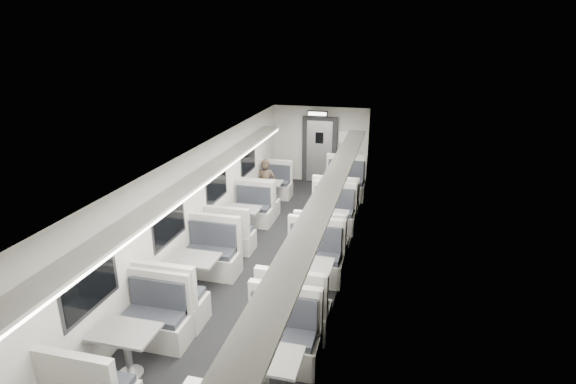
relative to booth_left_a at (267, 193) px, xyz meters
The scene contains 19 objects.
room 3.72m from the booth_left_a, 73.97° to the right, with size 3.24×12.24×2.64m.
booth_left_a is the anchor object (origin of this frame).
booth_left_b 2.04m from the booth_left_a, 90.00° to the right, with size 0.99×2.01×1.08m.
booth_left_c 4.66m from the booth_left_a, 90.00° to the right, with size 1.09×2.21×1.18m.
booth_left_d 6.75m from the booth_left_a, 90.00° to the right, with size 1.04×2.10×1.12m.
booth_right_a 2.02m from the booth_left_a, ahead, with size 1.15×2.33×1.25m.
booth_right_b 2.83m from the booth_left_a, 44.95° to the right, with size 1.08×2.18×1.17m.
booth_right_c 4.85m from the booth_left_a, 65.62° to the right, with size 1.12×2.27×1.21m.
booth_right_d 7.10m from the booth_left_a, 73.63° to the right, with size 1.08×2.20×1.18m.
passenger 0.57m from the booth_left_a, 77.90° to the right, with size 0.53×0.35×1.44m, color black.
window_a 1.11m from the booth_left_a, behind, with size 0.02×1.18×0.84m, color black.
window_b 2.54m from the booth_left_a, 102.07° to the right, with size 0.02×1.18×0.84m, color black.
window_c 4.62m from the booth_left_a, 96.21° to the right, with size 0.02×1.18×0.84m, color black.
window_d 6.77m from the booth_left_a, 94.18° to the right, with size 0.02×1.18×0.84m, color black.
luggage_rack_left 4.10m from the booth_left_a, 93.70° to the right, with size 0.46×10.40×0.09m.
luggage_rack_right 4.67m from the booth_left_a, 59.31° to the right, with size 0.46×10.40×0.09m.
vestibule_door 2.73m from the booth_left_a, 67.80° to the left, with size 1.10×0.13×2.10m.
exit_sign 2.92m from the booth_left_a, 63.00° to the left, with size 0.62×0.12×0.16m.
wall_notice 3.21m from the booth_left_a, 54.34° to the left, with size 0.32×0.02×0.40m, color white.
Camera 1 is at (2.37, -7.67, 4.53)m, focal length 28.00 mm.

